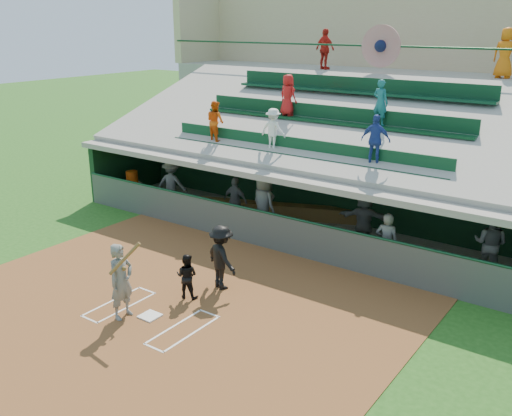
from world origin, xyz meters
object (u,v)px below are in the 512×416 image
Objects in this scene: batter_at_plate at (121,281)px; white_table at (133,191)px; catcher at (187,276)px; home_plate at (150,316)px; water_cooler at (132,177)px.

white_table is (-6.55, 6.37, -0.54)m from batter_at_plate.
catcher is at bearing -9.57° from white_table.
home_plate is 1.06m from batter_at_plate.
batter_at_plate is at bearing -44.30° from water_cooler.
batter_at_plate is 9.15m from white_table.
catcher is 8.55m from white_table.
white_table is 1.72× the size of water_cooler.
batter_at_plate is 2.58× the size of white_table.
home_plate is at bearing 69.66° from catcher.
white_table is at bearing 139.41° from home_plate.
home_plate is 0.22× the size of batter_at_plate.
catcher reaches higher than white_table.
home_plate is 0.38× the size of catcher.
batter_at_plate is 1.70m from catcher.
water_cooler is (-7.02, 4.76, 0.34)m from catcher.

